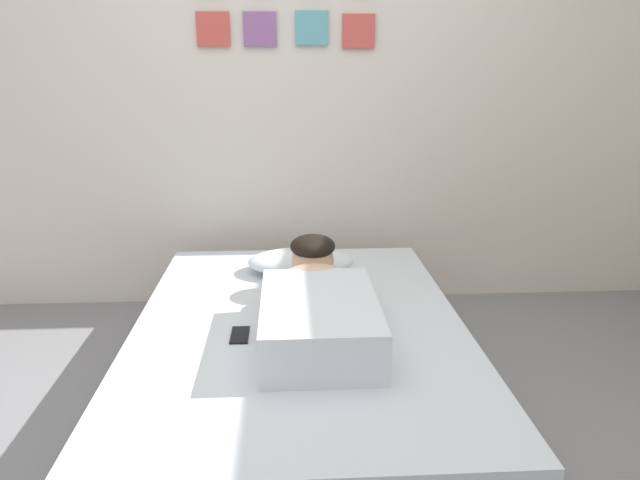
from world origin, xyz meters
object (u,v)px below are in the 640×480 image
at_px(bed, 300,364).
at_px(cell_phone, 240,335).
at_px(pillow, 301,262).
at_px(coffee_cup, 329,282).
at_px(person_lying, 317,302).

bearing_deg(bed, cell_phone, -151.36).
height_order(pillow, cell_phone, pillow).
bearing_deg(pillow, coffee_cup, -63.87).
height_order(bed, pillow, pillow).
xyz_separation_m(pillow, cell_phone, (-0.25, -0.70, -0.05)).
distance_m(bed, person_lying, 0.31).
bearing_deg(coffee_cup, person_lying, -100.74).
height_order(person_lying, cell_phone, person_lying).
height_order(pillow, person_lying, person_lying).
bearing_deg(cell_phone, person_lying, 11.20).
bearing_deg(cell_phone, coffee_cup, 50.40).
distance_m(bed, coffee_cup, 0.42).
bearing_deg(cell_phone, bed, 28.64).
bearing_deg(bed, coffee_cup, 66.32).
bearing_deg(bed, pillow, 87.97).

